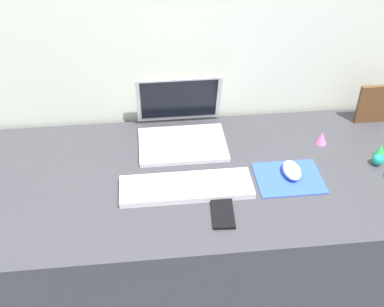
{
  "coord_description": "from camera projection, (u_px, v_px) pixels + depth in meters",
  "views": [
    {
      "loc": [
        -0.14,
        -1.2,
        1.75
      ],
      "look_at": [
        -0.01,
        0.0,
        0.83
      ],
      "focal_mm": 45.83,
      "sensor_mm": 36.0,
      "label": 1
    }
  ],
  "objects": [
    {
      "name": "desk",
      "position": [
        195.0,
        253.0,
        1.8
      ],
      "size": [
        1.7,
        0.67,
        0.74
      ],
      "primitive_type": "cube",
      "color": "#38383D",
      "rests_on": "ground_plane"
    },
    {
      "name": "keyboard",
      "position": [
        186.0,
        187.0,
        1.51
      ],
      "size": [
        0.41,
        0.13,
        0.02
      ],
      "primitive_type": "cube",
      "color": "silver",
      "rests_on": "desk"
    },
    {
      "name": "cell_phone",
      "position": [
        223.0,
        213.0,
        1.43
      ],
      "size": [
        0.07,
        0.13,
        0.01
      ],
      "primitive_type": "cube",
      "rotation": [
        0.0,
        0.0,
        -0.07
      ],
      "color": "black",
      "rests_on": "desk"
    },
    {
      "name": "toy_figurine_pink",
      "position": [
        321.0,
        138.0,
        1.7
      ],
      "size": [
        0.04,
        0.04,
        0.04
      ],
      "primitive_type": "cone",
      "color": "pink",
      "rests_on": "desk"
    },
    {
      "name": "mouse",
      "position": [
        292.0,
        170.0,
        1.56
      ],
      "size": [
        0.06,
        0.1,
        0.03
      ],
      "primitive_type": "ellipsoid",
      "color": "silver",
      "rests_on": "mousepad"
    },
    {
      "name": "picture_frame",
      "position": [
        374.0,
        104.0,
        1.77
      ],
      "size": [
        0.12,
        0.02,
        0.15
      ],
      "primitive_type": "cube",
      "color": "brown",
      "rests_on": "desk"
    },
    {
      "name": "back_wall",
      "position": [
        184.0,
        111.0,
        1.86
      ],
      "size": [
        2.9,
        0.05,
        1.5
      ],
      "primitive_type": "cube",
      "color": "beige",
      "rests_on": "ground_plane"
    },
    {
      "name": "toy_figurine_teal",
      "position": [
        378.0,
        160.0,
        1.6
      ],
      "size": [
        0.04,
        0.04,
        0.04
      ],
      "primitive_type": "ellipsoid",
      "color": "teal",
      "rests_on": "desk"
    },
    {
      "name": "toy_figurine_green",
      "position": [
        380.0,
        151.0,
        1.64
      ],
      "size": [
        0.04,
        0.04,
        0.05
      ],
      "primitive_type": "cone",
      "color": "green",
      "rests_on": "desk"
    },
    {
      "name": "mousepad",
      "position": [
        289.0,
        178.0,
        1.56
      ],
      "size": [
        0.21,
        0.17,
        0.0
      ],
      "primitive_type": "cube",
      "color": "blue",
      "rests_on": "desk"
    },
    {
      "name": "laptop",
      "position": [
        181.0,
        124.0,
        1.71
      ],
      "size": [
        0.3,
        0.27,
        0.21
      ],
      "color": "silver",
      "rests_on": "desk"
    }
  ]
}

